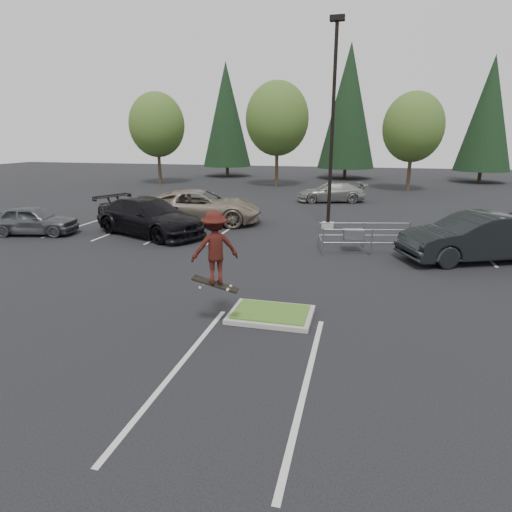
% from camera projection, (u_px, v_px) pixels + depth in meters
% --- Properties ---
extents(ground, '(120.00, 120.00, 0.00)m').
position_uv_depth(ground, '(271.00, 317.00, 11.52)').
color(ground, black).
rests_on(ground, ground).
extents(grass_median, '(2.20, 1.60, 0.16)m').
position_uv_depth(grass_median, '(271.00, 314.00, 11.49)').
color(grass_median, gray).
rests_on(grass_median, ground).
extents(stall_lines, '(22.62, 17.60, 0.01)m').
position_uv_depth(stall_lines, '(269.00, 255.00, 17.46)').
color(stall_lines, beige).
rests_on(stall_lines, ground).
extents(light_pole, '(0.70, 0.60, 10.12)m').
position_uv_depth(light_pole, '(332.00, 139.00, 21.38)').
color(light_pole, gray).
rests_on(light_pole, ground).
extents(decid_a, '(5.44, 5.44, 8.91)m').
position_uv_depth(decid_a, '(157.00, 127.00, 42.27)').
color(decid_a, '#38281C').
rests_on(decid_a, ground).
extents(decid_b, '(5.89, 5.89, 9.64)m').
position_uv_depth(decid_b, '(277.00, 121.00, 39.81)').
color(decid_b, '#38281C').
rests_on(decid_b, ground).
extents(decid_c, '(5.12, 5.12, 8.38)m').
position_uv_depth(decid_c, '(413.00, 129.00, 36.57)').
color(decid_c, '#38281C').
rests_on(decid_c, ground).
extents(conif_a, '(5.72, 5.72, 13.00)m').
position_uv_depth(conif_a, '(226.00, 115.00, 50.23)').
color(conif_a, '#38281C').
rests_on(conif_a, ground).
extents(conif_b, '(6.38, 6.38, 14.50)m').
position_uv_depth(conif_b, '(348.00, 107.00, 47.23)').
color(conif_b, '#38281C').
rests_on(conif_b, ground).
extents(conif_c, '(5.50, 5.50, 12.50)m').
position_uv_depth(conif_c, '(488.00, 114.00, 43.30)').
color(conif_c, '#38281C').
rests_on(conif_c, ground).
extents(cart_corral, '(4.17, 2.26, 1.12)m').
position_uv_depth(cart_corral, '(357.00, 235.00, 17.88)').
color(cart_corral, gray).
rests_on(cart_corral, ground).
extents(skateboarder, '(1.33, 1.17, 2.01)m').
position_uv_depth(skateboarder, '(214.00, 248.00, 10.30)').
color(skateboarder, black).
rests_on(skateboarder, ground).
extents(car_l_tan, '(7.14, 4.33, 1.85)m').
position_uv_depth(car_l_tan, '(199.00, 207.00, 23.53)').
color(car_l_tan, gray).
rests_on(car_l_tan, ground).
extents(car_l_black, '(6.70, 4.74, 1.80)m').
position_uv_depth(car_l_black, '(147.00, 216.00, 20.94)').
color(car_l_black, black).
rests_on(car_l_black, ground).
extents(car_l_grey, '(4.43, 2.50, 1.42)m').
position_uv_depth(car_l_grey, '(33.00, 220.00, 21.01)').
color(car_l_grey, '#484B4F').
rests_on(car_l_grey, ground).
extents(car_r_charc, '(5.97, 4.03, 1.86)m').
position_uv_depth(car_r_charc, '(475.00, 237.00, 16.47)').
color(car_r_charc, black).
rests_on(car_r_charc, ground).
extents(car_far_silver, '(5.28, 3.22, 1.43)m').
position_uv_depth(car_far_silver, '(332.00, 192.00, 31.47)').
color(car_far_silver, gray).
rests_on(car_far_silver, ground).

